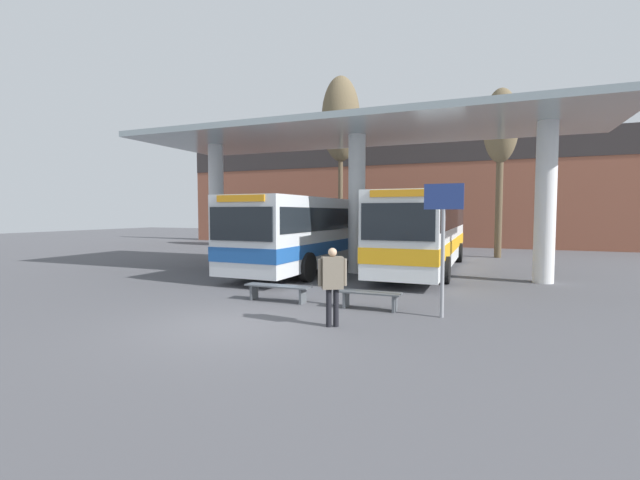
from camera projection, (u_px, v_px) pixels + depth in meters
ground_plane at (236, 325)px, 9.48m from camera, size 100.00×100.00×0.00m
townhouse_backdrop at (418, 183)px, 32.02m from camera, size 40.00×0.58×8.11m
station_canopy at (357, 148)px, 17.50m from camera, size 18.88×6.57×5.92m
transit_bus_left_bay at (317, 230)px, 19.20m from camera, size 3.14×12.02×3.09m
transit_bus_center_bay at (425, 229)px, 18.85m from camera, size 2.81×12.24×3.23m
waiting_bench_near_pillar at (370, 296)px, 10.98m from camera, size 1.61×0.44×0.46m
waiting_bench_mid_platform at (278, 289)px, 11.97m from camera, size 1.92×0.44×0.46m
info_sign_platform at (443, 223)px, 10.02m from camera, size 0.90×0.09×3.17m
pedestrian_waiting at (332, 279)px, 9.27m from camera, size 0.60×0.44×1.73m
poplar_tree_behind_left at (501, 130)px, 23.43m from camera, size 1.85×1.85×9.31m
poplar_tree_behind_right at (341, 120)px, 28.27m from camera, size 2.54×2.54×11.50m
parked_car_street at (258, 232)px, 33.78m from camera, size 4.58×2.08×2.06m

